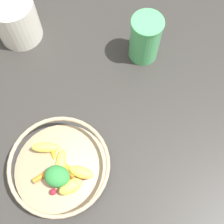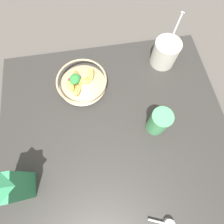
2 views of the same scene
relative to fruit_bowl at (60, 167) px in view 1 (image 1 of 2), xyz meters
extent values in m
plane|color=#4C4742|center=(-0.12, 0.30, -0.07)|extent=(6.00, 6.00, 0.00)
cube|color=#2D2B28|center=(-0.12, 0.30, -0.05)|extent=(1.06, 1.06, 0.03)
cylinder|color=tan|center=(0.00, 0.00, -0.03)|extent=(0.13, 0.13, 0.01)
cone|color=tan|center=(0.00, 0.00, 0.00)|extent=(0.24, 0.24, 0.04)
torus|color=tan|center=(0.00, 0.00, 0.02)|extent=(0.25, 0.25, 0.01)
ellipsoid|color=#EFD64C|center=(-0.01, 0.00, 0.01)|extent=(0.07, 0.04, 0.03)
ellipsoid|color=#EFD64C|center=(0.02, 0.05, 0.01)|extent=(0.05, 0.07, 0.03)
ellipsoid|color=#EFD64C|center=(0.05, 0.02, 0.01)|extent=(0.05, 0.06, 0.03)
ellipsoid|color=#EFD64C|center=(-0.05, -0.03, 0.01)|extent=(0.04, 0.07, 0.02)
cylinder|color=orange|center=(0.01, 0.02, 0.01)|extent=(0.05, 0.04, 0.02)
cylinder|color=orange|center=(0.02, -0.05, 0.00)|extent=(0.03, 0.04, 0.01)
cylinder|color=orange|center=(-0.02, -0.01, 0.00)|extent=(0.04, 0.02, 0.01)
sphere|color=red|center=(0.06, -0.02, 0.01)|extent=(0.01, 0.01, 0.01)
sphere|color=red|center=(0.03, 0.01, 0.01)|extent=(0.02, 0.02, 0.02)
sphere|color=red|center=(0.00, 0.00, 0.01)|extent=(0.01, 0.01, 0.01)
sphere|color=red|center=(0.03, 0.06, 0.01)|extent=(0.02, 0.02, 0.02)
ellipsoid|color=#2D7F38|center=(0.03, -0.01, 0.03)|extent=(0.07, 0.08, 0.03)
cylinder|color=silver|center=(-0.43, -0.08, 0.03)|extent=(0.13, 0.13, 0.13)
cylinder|color=white|center=(-0.43, -0.08, 0.09)|extent=(0.12, 0.12, 0.02)
cylinder|color=#4CB266|center=(-0.31, 0.27, 0.04)|extent=(0.08, 0.08, 0.15)
torus|color=#4CB266|center=(-0.31, 0.27, 0.11)|extent=(0.09, 0.09, 0.01)
camera|label=1|loc=(0.18, 0.10, 0.75)|focal=50.00mm
camera|label=2|loc=(-0.08, 0.46, 0.75)|focal=28.00mm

